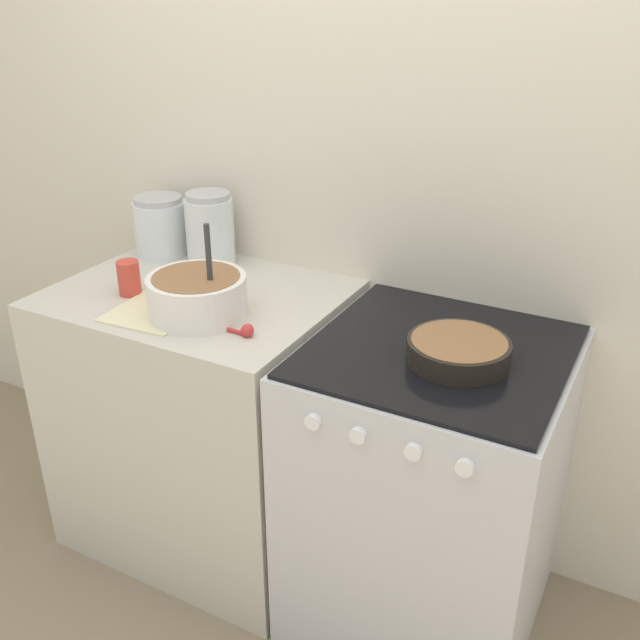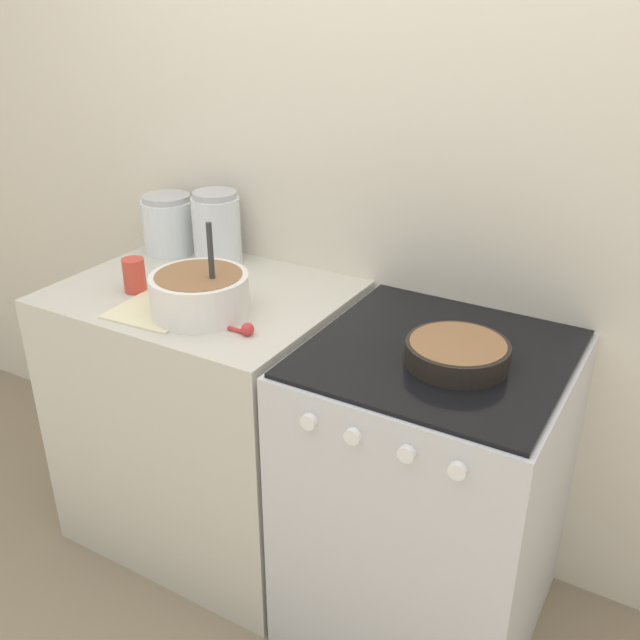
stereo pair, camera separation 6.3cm
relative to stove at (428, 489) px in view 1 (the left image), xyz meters
The scene contains 11 objects.
ground_plane 0.67m from the stove, 136.21° to the right, with size 12.00×12.00×0.00m, color gray.
wall_back 0.90m from the stove, 134.14° to the left, with size 4.72×0.05×2.40m.
countertop_cabinet 0.78m from the stove, behind, with size 0.86×0.67×0.91m.
stove is the anchor object (origin of this frame).
mixing_bowl 0.86m from the stove, 169.02° to the right, with size 0.28×0.28×0.28m.
baking_pan 0.49m from the stove, 34.02° to the right, with size 0.26×0.26×0.06m.
storage_jar_left 1.24m from the stove, 168.26° to the left, with size 0.18×0.18×0.20m.
storage_jar_middle 1.07m from the stove, 165.58° to the left, with size 0.16×0.16×0.24m.
tin_can 1.08m from the stove, behind, with size 0.07×0.07×0.11m.
recipe_page 0.93m from the stove, 168.44° to the right, with size 0.25×0.28×0.01m.
measuring_spoon 0.70m from the stove, 160.33° to the right, with size 0.12×0.04×0.04m.
Camera 1 is at (0.84, -1.24, 1.77)m, focal length 40.00 mm.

